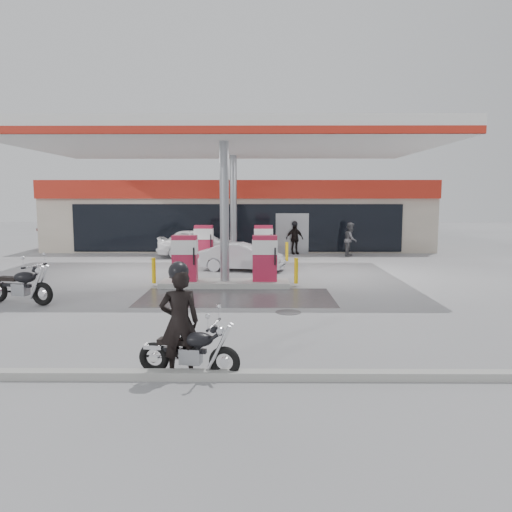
{
  "coord_description": "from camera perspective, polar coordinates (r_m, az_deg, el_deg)",
  "views": [
    {
      "loc": [
        1.22,
        -15.28,
        3.15
      ],
      "look_at": [
        1.1,
        0.83,
        1.2
      ],
      "focal_mm": 35.0,
      "sensor_mm": 36.0,
      "label": 1
    }
  ],
  "objects": [
    {
      "name": "kerb",
      "position": [
        8.91,
        -7.67,
        -13.34
      ],
      "size": [
        28.0,
        0.25,
        0.15
      ],
      "primitive_type": "cube",
      "color": "gray",
      "rests_on": "ground"
    },
    {
      "name": "drain_cover",
      "position": [
        13.67,
        3.71,
        -6.42
      ],
      "size": [
        0.7,
        0.7,
        0.01
      ],
      "primitive_type": "cylinder",
      "color": "#38383A",
      "rests_on": "ground"
    },
    {
      "name": "ground",
      "position": [
        15.65,
        -4.07,
        -4.73
      ],
      "size": [
        90.0,
        90.0,
        0.0
      ],
      "primitive_type": "plane",
      "color": "gray",
      "rests_on": "ground"
    },
    {
      "name": "hatchback_silver",
      "position": [
        21.05,
        -1.59,
        -0.1
      ],
      "size": [
        3.74,
        1.94,
        1.17
      ],
      "primitive_type": "imported",
      "rotation": [
        0.0,
        0.0,
        1.37
      ],
      "color": "#B5B6BD",
      "rests_on": "ground"
    },
    {
      "name": "canopy",
      "position": [
        20.43,
        -3.09,
        12.85
      ],
      "size": [
        16.0,
        10.02,
        5.51
      ],
      "color": "silver",
      "rests_on": "ground"
    },
    {
      "name": "attendant",
      "position": [
        26.61,
        10.77,
        1.89
      ],
      "size": [
        0.92,
        1.03,
        1.76
      ],
      "primitive_type": "imported",
      "rotation": [
        0.0,
        0.0,
        1.23
      ],
      "color": "#545358",
      "rests_on": "ground"
    },
    {
      "name": "wet_patch",
      "position": [
        15.62,
        -2.24,
        -4.74
      ],
      "size": [
        6.0,
        3.0,
        0.0
      ],
      "primitive_type": "cube",
      "color": "#4C4C4F",
      "rests_on": "ground"
    },
    {
      "name": "pump_island_far",
      "position": [
        23.44,
        -2.57,
        0.92
      ],
      "size": [
        5.14,
        1.3,
        1.78
      ],
      "color": "#9E9E99",
      "rests_on": "ground"
    },
    {
      "name": "parked_motorcycle",
      "position": [
        16.1,
        -25.32,
        -3.18
      ],
      "size": [
        2.23,
        1.06,
        1.17
      ],
      "rotation": [
        0.0,
        0.0,
        -0.28
      ],
      "color": "black",
      "rests_on": "ground"
    },
    {
      "name": "biker_main",
      "position": [
        8.9,
        -8.74,
        -7.5
      ],
      "size": [
        0.78,
        0.6,
        1.9
      ],
      "primitive_type": "imported",
      "rotation": [
        0.0,
        0.0,
        3.38
      ],
      "color": "black",
      "rests_on": "ground"
    },
    {
      "name": "parked_car_left",
      "position": [
        31.24,
        -19.44,
        1.94
      ],
      "size": [
        4.72,
        2.26,
        1.33
      ],
      "primitive_type": "imported",
      "rotation": [
        0.0,
        0.0,
        1.48
      ],
      "color": "#5A1813",
      "rests_on": "ground"
    },
    {
      "name": "sedan_white",
      "position": [
        25.77,
        -6.4,
        1.5
      ],
      "size": [
        4.44,
        1.96,
        1.48
      ],
      "primitive_type": "imported",
      "rotation": [
        0.0,
        0.0,
        1.62
      ],
      "color": "white",
      "rests_on": "ground"
    },
    {
      "name": "biker_walking",
      "position": [
        27.08,
        4.43,
        2.0
      ],
      "size": [
        1.07,
        0.72,
        1.69
      ],
      "primitive_type": "imported",
      "rotation": [
        0.0,
        0.0,
        0.34
      ],
      "color": "black",
      "rests_on": "ground"
    },
    {
      "name": "pump_island_near",
      "position": [
        17.49,
        -3.59,
        -1.13
      ],
      "size": [
        5.14,
        1.3,
        1.78
      ],
      "color": "#9E9E99",
      "rests_on": "ground"
    },
    {
      "name": "store_building",
      "position": [
        31.26,
        -1.82,
        4.8
      ],
      "size": [
        22.0,
        8.22,
        4.0
      ],
      "color": "beige",
      "rests_on": "ground"
    },
    {
      "name": "main_motorcycle",
      "position": [
        8.99,
        -7.49,
        -10.82
      ],
      "size": [
        1.85,
        0.75,
        0.95
      ],
      "rotation": [
        0.0,
        0.0,
        -0.18
      ],
      "color": "black",
      "rests_on": "ground"
    }
  ]
}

